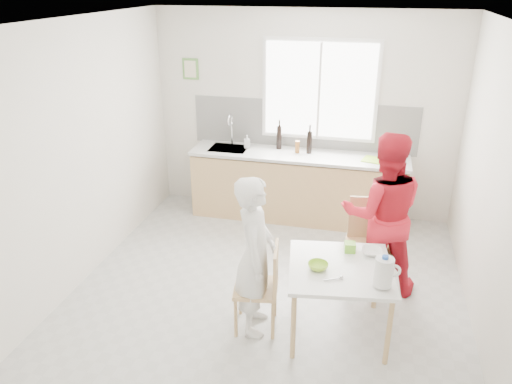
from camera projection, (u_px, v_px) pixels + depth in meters
ground at (265, 298)px, 5.13m from camera, size 4.50×4.50×0.00m
room_shell at (266, 146)px, 4.48m from camera, size 4.50×4.50×4.50m
window at (319, 90)px, 6.40m from camera, size 1.50×0.06×1.30m
backsplash at (303, 125)px, 6.64m from camera, size 3.00×0.02×0.65m
picture_frame at (190, 69)px, 6.70m from camera, size 0.22×0.03×0.28m
kitchen_counter at (297, 189)px, 6.71m from camera, size 2.84×0.64×1.37m
dining_table at (340, 274)px, 4.42m from camera, size 1.02×1.02×0.69m
chair_left at (263, 284)px, 4.54m from camera, size 0.45×0.45×0.85m
chair_far at (368, 240)px, 5.18m from camera, size 0.50×0.50×0.96m
person_white at (255, 256)px, 4.43m from camera, size 0.44×0.60×1.52m
person_red at (382, 214)px, 5.00m from camera, size 0.92×0.76×1.71m
bowl_green at (318, 266)px, 4.35m from camera, size 0.20×0.20×0.06m
bowl_white at (372, 252)px, 4.59m from camera, size 0.22×0.22×0.05m
milk_jug at (384, 272)px, 4.05m from camera, size 0.21×0.15×0.27m
green_box at (350, 247)px, 4.62m from camera, size 0.11×0.11×0.09m
spoon at (333, 279)px, 4.19m from camera, size 0.15×0.09×0.01m
cutting_board at (377, 160)px, 6.24m from camera, size 0.40×0.33×0.01m
wine_bottle_a at (279, 137)px, 6.63m from camera, size 0.07×0.07×0.32m
wine_bottle_b at (309, 142)px, 6.47m from camera, size 0.07×0.07×0.30m
jar_amber at (297, 147)px, 6.50m from camera, size 0.06×0.06×0.16m
soap_bottle at (247, 141)px, 6.69m from camera, size 0.10×0.10×0.18m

